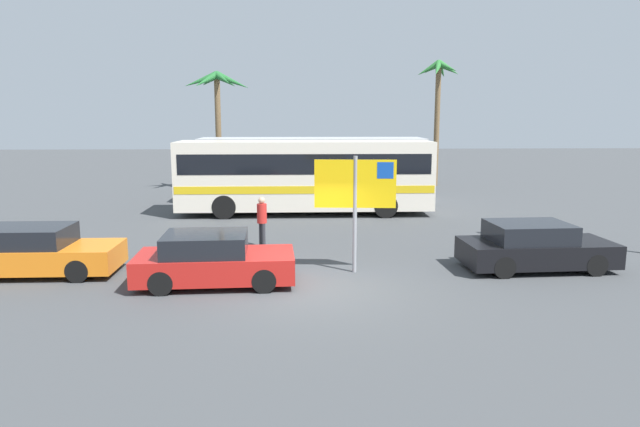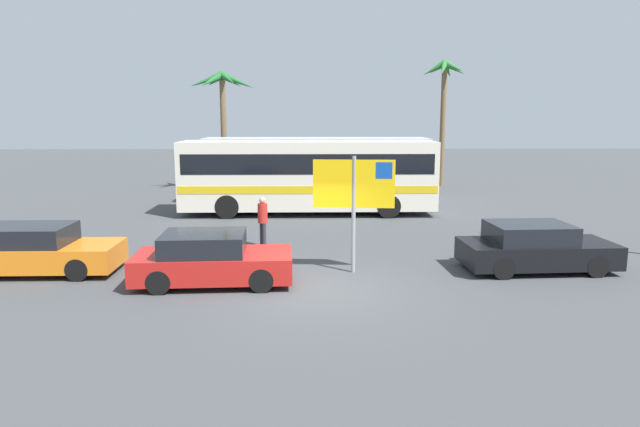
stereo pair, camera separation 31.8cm
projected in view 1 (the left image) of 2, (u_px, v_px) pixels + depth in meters
name	position (u px, v px, depth m)	size (l,w,h in m)	color
ground	(311.00, 290.00, 14.09)	(120.00, 120.00, 0.00)	#424447
bus_front_coach	(305.00, 173.00, 24.78)	(10.92, 2.56, 3.17)	silver
bus_rear_coach	(312.00, 166.00, 28.12)	(10.92, 2.56, 3.17)	silver
ferry_sign	(357.00, 188.00, 15.36)	(2.20, 0.22, 3.20)	gray
car_black	(534.00, 247.00, 15.96)	(4.21, 2.03, 1.32)	black
car_orange	(35.00, 252.00, 15.41)	(4.31, 1.83, 1.32)	orange
car_red	(213.00, 260.00, 14.52)	(4.06, 2.02, 1.32)	red
pedestrian_near_sign	(262.00, 218.00, 18.62)	(0.32, 0.32, 1.64)	#2D2D33
palm_tree_seaside	(438.00, 87.00, 34.11)	(2.74, 2.67, 7.51)	brown
palm_tree_inland	(217.00, 93.00, 31.48)	(3.67, 3.47, 6.67)	brown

